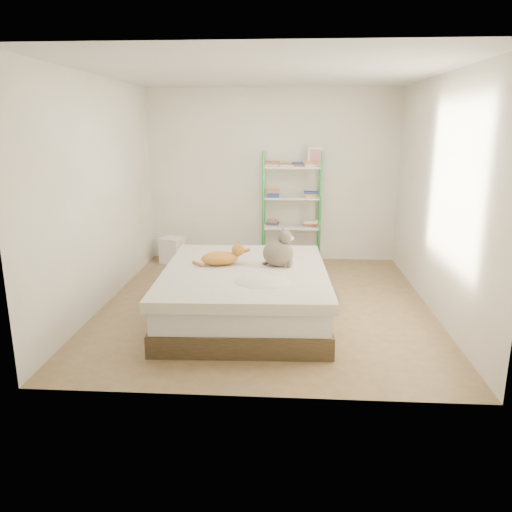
# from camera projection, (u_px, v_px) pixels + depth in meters

# --- Properties ---
(room) EXTENTS (3.81, 4.21, 2.61)m
(room) POSITION_uv_depth(u_px,v_px,m) (266.00, 195.00, 5.60)
(room) COLOR #998157
(room) RESTS_ON ground
(bed) EXTENTS (1.82, 2.24, 0.55)m
(bed) POSITION_uv_depth(u_px,v_px,m) (245.00, 293.00, 5.45)
(bed) COLOR brown
(bed) RESTS_ON ground
(orange_cat) EXTENTS (0.53, 0.37, 0.20)m
(orange_cat) POSITION_uv_depth(u_px,v_px,m) (220.00, 257.00, 5.50)
(orange_cat) COLOR gold
(orange_cat) RESTS_ON bed
(grey_cat) EXTENTS (0.39, 0.34, 0.41)m
(grey_cat) POSITION_uv_depth(u_px,v_px,m) (278.00, 248.00, 5.44)
(grey_cat) COLOR brown
(grey_cat) RESTS_ON bed
(shelf_unit) EXTENTS (0.88, 0.36, 1.74)m
(shelf_unit) POSITION_uv_depth(u_px,v_px,m) (292.00, 205.00, 7.50)
(shelf_unit) COLOR green
(shelf_unit) RESTS_ON ground
(cardboard_box) EXTENTS (0.52, 0.50, 0.40)m
(cardboard_box) POSITION_uv_depth(u_px,v_px,m) (273.00, 260.00, 7.15)
(cardboard_box) COLOR #AF775A
(cardboard_box) RESTS_ON ground
(white_bin) EXTENTS (0.42, 0.39, 0.39)m
(white_bin) POSITION_uv_depth(u_px,v_px,m) (172.00, 250.00, 7.63)
(white_bin) COLOR white
(white_bin) RESTS_ON ground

